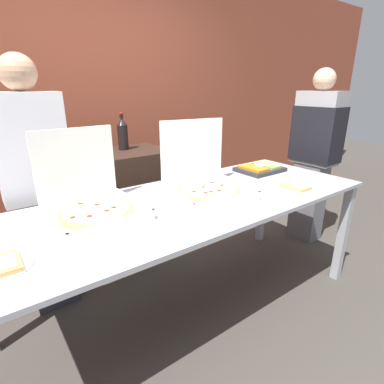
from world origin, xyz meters
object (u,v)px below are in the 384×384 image
Objects in this scene: paper_plate_front_left at (296,187)px; soda_bottle at (123,134)px; pizza_box_far_right at (91,200)px; veggie_tray at (260,169)px; pizza_box_near_left at (205,181)px; paper_plate_front_right at (3,265)px; person_guest_cap at (38,188)px; soda_can_colored at (101,143)px; soda_can_silver at (78,148)px; person_server_vest at (315,149)px.

soda_bottle is (-0.65, 1.33, 0.26)m from paper_plate_front_left.
pizza_box_far_right is 1.37× the size of veggie_tray.
pizza_box_near_left is 1.53× the size of veggie_tray.
veggie_tray is at bearing 71.06° from paper_plate_front_left.
person_guest_cap reaches higher than paper_plate_front_right.
pizza_box_far_right is at bearing 34.31° from paper_plate_front_right.
pizza_box_near_left is 1.07m from person_guest_cap.
pizza_box_near_left is 4.41× the size of soda_can_colored.
soda_bottle is 2.55× the size of soda_can_colored.
soda_can_silver is at bearing 143.74° from veggie_tray.
person_guest_cap is at bearing 78.53° from person_server_vest.
pizza_box_near_left reaches higher than paper_plate_front_left.
paper_plate_front_right is 1.42m from soda_can_silver.
soda_can_silver is at bearing 125.43° from pizza_box_near_left.
soda_can_silver is 0.07× the size of person_guest_cap.
soda_can_silver is at bearing -154.20° from soda_can_colored.
paper_plate_front_left is at bearing -20.80° from pizza_box_near_left.
soda_can_silver is at bearing 127.84° from paper_plate_front_left.
soda_can_silver reaches higher than paper_plate_front_left.
veggie_tray is 2.89× the size of soda_can_colored.
pizza_box_far_right is at bearing -123.64° from soda_bottle.
person_guest_cap is at bearing -133.70° from soda_can_silver.
soda_can_silver is at bearing 179.86° from soda_bottle.
soda_bottle is at bearing -152.07° from person_guest_cap.
paper_plate_front_left is at bearing -20.69° from pizza_box_far_right.
veggie_tray is at bearing -47.35° from soda_bottle.
soda_can_colored is (-0.81, 1.44, 0.19)m from paper_plate_front_left.
person_server_vest reaches higher than pizza_box_far_right.
paper_plate_front_right is (-1.72, 0.10, 0.00)m from paper_plate_front_left.
pizza_box_far_right is at bearing -113.60° from soda_can_colored.
person_guest_cap is at bearing 70.87° from paper_plate_front_right.
paper_plate_front_right is 0.13× the size of person_guest_cap.
pizza_box_far_right is 0.89× the size of pizza_box_near_left.
soda_can_silver is (-1.19, 0.87, 0.18)m from veggie_tray.
paper_plate_front_right is (-1.17, -0.22, -0.07)m from pizza_box_near_left.
paper_plate_front_right is 1.72× the size of soda_can_colored.
person_server_vest is (0.75, -0.02, 0.08)m from veggie_tray.
person_guest_cap is (-1.43, 0.91, 0.04)m from paper_plate_front_left.
person_server_vest reaches higher than paper_plate_front_left.
soda_can_colored is at bearing 63.75° from pizza_box_far_right.
pizza_box_near_left is at bearing 10.62° from paper_plate_front_right.
veggie_tray is 0.75m from person_server_vest.
paper_plate_front_left is 0.13× the size of person_server_vest.
pizza_box_far_right reaches higher than paper_plate_front_left.
pizza_box_far_right is 0.96m from soda_can_silver.
person_guest_cap is (-0.40, -0.42, -0.15)m from soda_can_silver.
person_guest_cap reaches higher than paper_plate_front_left.
paper_plate_front_left is at bearing -64.07° from soda_bottle.
pizza_box_far_right reaches higher than soda_can_silver.
paper_plate_front_left is 0.68× the size of soda_bottle.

